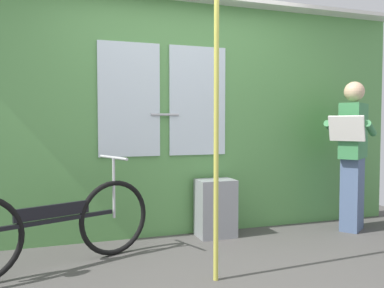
% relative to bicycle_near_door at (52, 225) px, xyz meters
% --- Properties ---
extents(ground_plane, '(6.04, 4.40, 0.04)m').
position_rel_bicycle_near_door_xyz_m(ground_plane, '(1.27, -0.73, -0.37)').
color(ground_plane, '#474442').
extents(train_door_wall, '(5.04, 0.28, 2.39)m').
position_rel_bicycle_near_door_xyz_m(train_door_wall, '(1.26, 0.66, 0.90)').
color(train_door_wall, '#56934C').
rests_on(train_door_wall, ground_plane).
extents(bicycle_near_door, '(1.61, 0.75, 0.86)m').
position_rel_bicycle_near_door_xyz_m(bicycle_near_door, '(0.00, 0.00, 0.00)').
color(bicycle_near_door, black).
rests_on(bicycle_near_door, ground_plane).
extents(passenger_reading_newspaper, '(0.61, 0.57, 1.57)m').
position_rel_bicycle_near_door_xyz_m(passenger_reading_newspaper, '(3.01, 0.20, 0.48)').
color(passenger_reading_newspaper, slate).
rests_on(passenger_reading_newspaper, ground_plane).
extents(trash_bin_by_wall, '(0.37, 0.28, 0.58)m').
position_rel_bicycle_near_door_xyz_m(trash_bin_by_wall, '(1.55, 0.45, -0.06)').
color(trash_bin_by_wall, gray).
rests_on(trash_bin_by_wall, ground_plane).
extents(handrail_pole, '(0.04, 0.04, 2.35)m').
position_rel_bicycle_near_door_xyz_m(handrail_pole, '(1.13, -0.60, 0.83)').
color(handrail_pole, '#C6C14C').
rests_on(handrail_pole, ground_plane).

